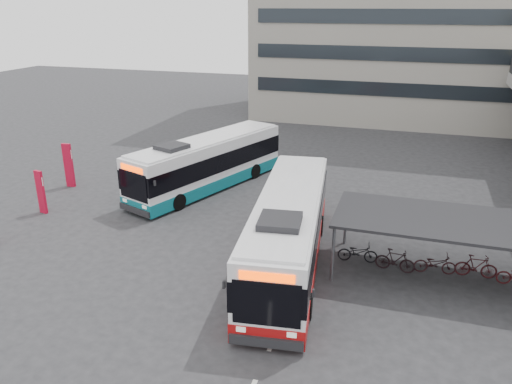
% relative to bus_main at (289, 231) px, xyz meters
% --- Properties ---
extents(ground, '(120.00, 120.00, 0.00)m').
position_rel_bus_main_xyz_m(ground, '(-1.68, -1.95, -1.61)').
color(ground, '#28282B').
rests_on(ground, ground).
extents(bike_shelter, '(10.00, 4.00, 2.54)m').
position_rel_bus_main_xyz_m(bike_shelter, '(6.79, 1.05, -0.17)').
color(bike_shelter, '#595B60').
rests_on(bike_shelter, ground).
extents(road_markings, '(0.15, 7.60, 0.01)m').
position_rel_bus_main_xyz_m(road_markings, '(0.82, -4.95, -1.61)').
color(road_markings, beige).
rests_on(road_markings, ground).
extents(bus_main, '(4.03, 11.99, 3.48)m').
position_rel_bus_main_xyz_m(bus_main, '(0.00, 0.00, 0.00)').
color(bus_main, white).
rests_on(bus_main, ground).
extents(bus_teal, '(6.19, 11.48, 3.35)m').
position_rel_bus_main_xyz_m(bus_teal, '(-7.04, 7.92, -0.06)').
color(bus_teal, white).
rests_on(bus_teal, ground).
extents(pedestrian, '(0.70, 0.73, 1.68)m').
position_rel_bus_main_xyz_m(pedestrian, '(-1.38, 2.81, -0.77)').
color(pedestrian, black).
rests_on(pedestrian, ground).
extents(sign_totem_mid, '(0.52, 0.23, 2.39)m').
position_rel_bus_main_xyz_m(sign_totem_mid, '(-14.00, 1.59, -0.38)').
color(sign_totem_mid, '#B30B27').
rests_on(sign_totem_mid, ground).
extents(sign_totem_north, '(0.59, 0.22, 2.72)m').
position_rel_bus_main_xyz_m(sign_totem_north, '(-15.23, 5.57, -0.21)').
color(sign_totem_north, '#B30B27').
rests_on(sign_totem_north, ground).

